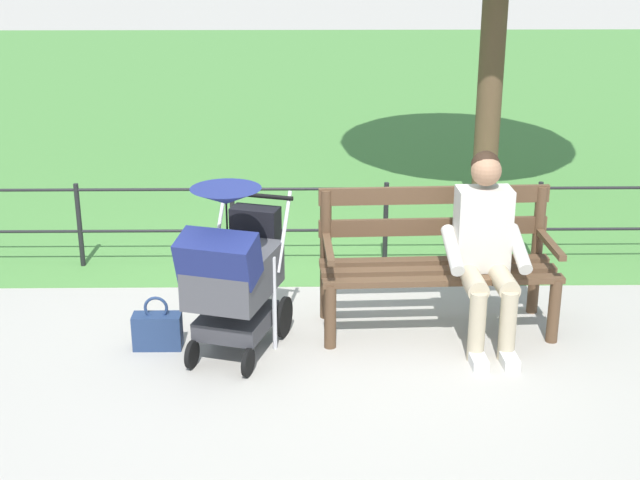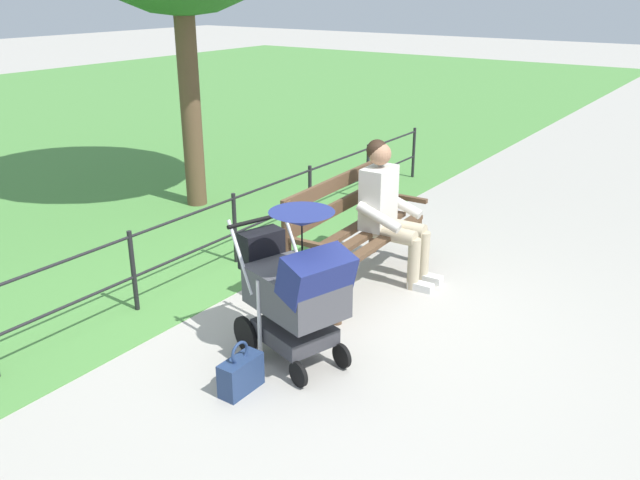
# 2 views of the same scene
# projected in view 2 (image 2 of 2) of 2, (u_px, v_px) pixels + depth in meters

# --- Properties ---
(ground_plane) EXTENTS (60.00, 60.00, 0.00)m
(ground_plane) POSITION_uv_depth(u_px,v_px,m) (304.00, 322.00, 5.30)
(ground_plane) COLOR #ADA89E
(park_bench) EXTENTS (1.62, 0.67, 0.96)m
(park_bench) POSITION_uv_depth(u_px,v_px,m) (350.00, 227.00, 5.84)
(park_bench) COLOR brown
(park_bench) RESTS_ON ground
(person_on_bench) EXTENTS (0.55, 0.74, 1.28)m
(person_on_bench) POSITION_uv_depth(u_px,v_px,m) (389.00, 207.00, 5.89)
(person_on_bench) COLOR tan
(person_on_bench) RESTS_ON ground
(stroller) EXTENTS (0.73, 0.98, 1.15)m
(stroller) POSITION_uv_depth(u_px,v_px,m) (296.00, 285.00, 4.56)
(stroller) COLOR black
(stroller) RESTS_ON ground
(handbag) EXTENTS (0.32, 0.14, 0.37)m
(handbag) POSITION_uv_depth(u_px,v_px,m) (241.00, 374.00, 4.36)
(handbag) COLOR navy
(handbag) RESTS_ON ground
(park_fence) EXTENTS (8.68, 0.04, 0.70)m
(park_fence) POSITION_uv_depth(u_px,v_px,m) (226.00, 225.00, 6.21)
(park_fence) COLOR black
(park_fence) RESTS_ON ground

